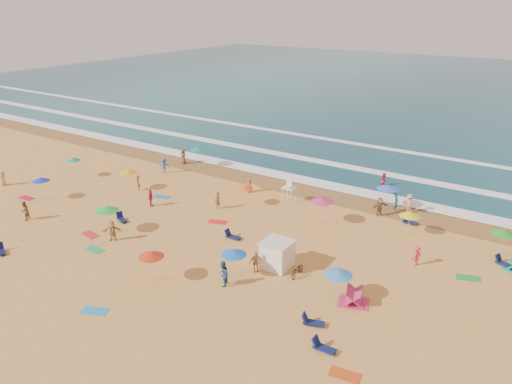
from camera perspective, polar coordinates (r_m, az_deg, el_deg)
The scene contains 13 objects.
ground at distance 43.15m, azimuth -2.47°, elevation -4.74°, with size 220.00×220.00×0.00m, color gold.
ocean at distance 119.04m, azimuth 22.37°, elevation 10.60°, with size 220.00×140.00×0.18m, color #0C4756.
wet_sand at distance 52.91m, azimuth 5.48°, elevation 0.25°, with size 220.00×220.00×0.00m, color olive.
surf_foam at distance 60.38m, azimuth 9.47°, elevation 2.84°, with size 200.00×18.70×0.05m.
cabana at distance 37.60m, azimuth 2.44°, elevation -7.21°, with size 2.00×2.00×2.00m, color white.
cabana_roof at distance 37.10m, azimuth 2.47°, elevation -5.77°, with size 2.20×2.20×0.12m, color silver.
bicycle at distance 36.82m, azimuth 4.74°, elevation -8.89°, with size 0.61×1.75×0.92m, color black.
lifeguard_stand at distance 49.28m, azimuth 3.82°, elevation -0.02°, with size 1.20×1.20×2.10m, color white, non-canonical shape.
beach_umbrellas at distance 42.86m, azimuth -0.80°, elevation -1.83°, with size 55.83×30.31×0.80m.
loungers at distance 37.20m, azimuth 4.35°, elevation -9.06°, with size 40.87×24.26×0.34m.
towels at distance 41.96m, azimuth -4.75°, elevation -5.57°, with size 44.89×26.00×0.03m.
popup_tents at distance 37.74m, azimuth 20.45°, elevation -9.25°, with size 11.05×12.81×1.20m.
beachgoers at distance 47.08m, azimuth -1.98°, elevation -1.28°, with size 43.28×27.58×2.13m.
Camera 1 is at (22.92, -31.26, 18.94)m, focal length 35.00 mm.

